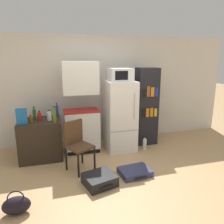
# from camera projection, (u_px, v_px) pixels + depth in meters

# --- Properties ---
(ground_plane) EXTENTS (24.00, 24.00, 0.00)m
(ground_plane) POSITION_uv_depth(u_px,v_px,m) (122.00, 179.00, 3.68)
(ground_plane) COLOR tan
(wall_back) EXTENTS (6.40, 0.10, 2.50)m
(wall_back) POSITION_uv_depth(u_px,v_px,m) (105.00, 89.00, 5.30)
(wall_back) COLOR silver
(wall_back) RESTS_ON ground_plane
(side_table) EXTENTS (0.82, 0.69, 0.79)m
(side_table) POSITION_uv_depth(u_px,v_px,m) (41.00, 139.00, 4.41)
(side_table) COLOR #2D2319
(side_table) RESTS_ON ground_plane
(kitchen_hutch) EXTENTS (0.74, 0.45, 1.93)m
(kitchen_hutch) POSITION_uv_depth(u_px,v_px,m) (81.00, 111.00, 4.63)
(kitchen_hutch) COLOR silver
(kitchen_hutch) RESTS_ON ground_plane
(refrigerator) EXTENTS (0.62, 0.68, 1.52)m
(refrigerator) POSITION_uv_depth(u_px,v_px,m) (120.00, 116.00, 4.78)
(refrigerator) COLOR white
(refrigerator) RESTS_ON ground_plane
(microwave) EXTENTS (0.47, 0.42, 0.26)m
(microwave) POSITION_uv_depth(u_px,v_px,m) (120.00, 75.00, 4.56)
(microwave) COLOR silver
(microwave) RESTS_ON refrigerator
(bookshelf) EXTENTS (0.48, 0.36, 1.78)m
(bookshelf) POSITION_uv_depth(u_px,v_px,m) (146.00, 107.00, 5.07)
(bookshelf) COLOR black
(bookshelf) RESTS_ON ground_plane
(bottle_blue_soda) EXTENTS (0.06, 0.06, 0.28)m
(bottle_blue_soda) POSITION_uv_depth(u_px,v_px,m) (57.00, 110.00, 4.63)
(bottle_blue_soda) COLOR #1E47A3
(bottle_blue_soda) RESTS_ON side_table
(bottle_clear_short) EXTENTS (0.09, 0.09, 0.21)m
(bottle_clear_short) POSITION_uv_depth(u_px,v_px,m) (49.00, 116.00, 4.30)
(bottle_clear_short) COLOR silver
(bottle_clear_short) RESTS_ON side_table
(bottle_ketchup_red) EXTENTS (0.08, 0.08, 0.20)m
(bottle_ketchup_red) POSITION_uv_depth(u_px,v_px,m) (39.00, 117.00, 4.27)
(bottle_ketchup_red) COLOR #AD1914
(bottle_ketchup_red) RESTS_ON side_table
(bottle_green_tall) EXTENTS (0.07, 0.07, 0.25)m
(bottle_green_tall) POSITION_uv_depth(u_px,v_px,m) (34.00, 114.00, 4.38)
(bottle_green_tall) COLOR #1E6028
(bottle_green_tall) RESTS_ON side_table
(bottle_olive_oil) EXTENTS (0.07, 0.07, 0.32)m
(bottle_olive_oil) POSITION_uv_depth(u_px,v_px,m) (54.00, 116.00, 4.15)
(bottle_olive_oil) COLOR #566619
(bottle_olive_oil) RESTS_ON side_table
(bottle_amber_beer) EXTENTS (0.06, 0.06, 0.14)m
(bottle_amber_beer) POSITION_uv_depth(u_px,v_px,m) (31.00, 119.00, 4.18)
(bottle_amber_beer) COLOR brown
(bottle_amber_beer) RESTS_ON side_table
(cereal_box) EXTENTS (0.19, 0.07, 0.30)m
(cereal_box) POSITION_uv_depth(u_px,v_px,m) (22.00, 116.00, 4.02)
(cereal_box) COLOR #1E66A8
(cereal_box) RESTS_ON side_table
(chair) EXTENTS (0.55, 0.55, 0.90)m
(chair) POSITION_uv_depth(u_px,v_px,m) (77.00, 141.00, 3.93)
(chair) COLOR black
(chair) RESTS_ON ground_plane
(suitcase_large_flat) EXTENTS (0.57, 0.46, 0.11)m
(suitcase_large_flat) POSITION_uv_depth(u_px,v_px,m) (135.00, 172.00, 3.82)
(suitcase_large_flat) COLOR navy
(suitcase_large_flat) RESTS_ON ground_plane
(suitcase_small_flat) EXTENTS (0.57, 0.55, 0.17)m
(suitcase_small_flat) POSITION_uv_depth(u_px,v_px,m) (100.00, 180.00, 3.52)
(suitcase_small_flat) COLOR black
(suitcase_small_flat) RESTS_ON ground_plane
(handbag) EXTENTS (0.36, 0.20, 0.33)m
(handbag) POSITION_uv_depth(u_px,v_px,m) (16.00, 205.00, 2.85)
(handbag) COLOR black
(handbag) RESTS_ON ground_plane
(water_bottle_front) EXTENTS (0.09, 0.09, 0.29)m
(water_bottle_front) POSITION_uv_depth(u_px,v_px,m) (145.00, 144.00, 4.90)
(water_bottle_front) COLOR silver
(water_bottle_front) RESTS_ON ground_plane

